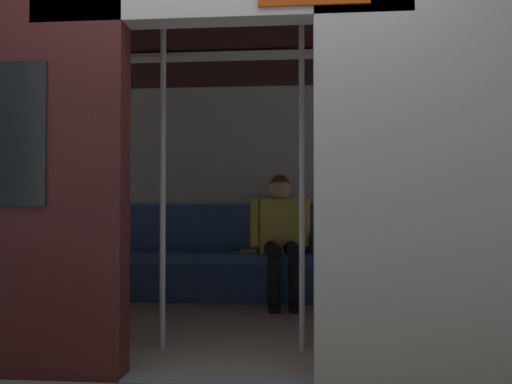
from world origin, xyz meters
name	(u,v)px	position (x,y,z in m)	size (l,w,h in m)	color
ground_plane	(218,381)	(0.00, 0.00, 0.00)	(60.00, 60.00, 0.00)	gray
train_car	(234,132)	(0.07, -1.16, 1.45)	(6.40, 2.65, 2.19)	silver
bench_seat	(255,264)	(0.00, -2.14, 0.35)	(2.79, 0.44, 0.45)	#38609E
person_seated	(281,230)	(-0.25, -2.09, 0.67)	(0.55, 0.71, 1.18)	#D8CC4C
handbag	(325,244)	(-0.65, -2.17, 0.54)	(0.26, 0.15, 0.17)	#262D4C
book	(248,250)	(0.07, -2.23, 0.47)	(0.15, 0.22, 0.03)	gold
grab_pole_door	(163,186)	(0.44, -0.53, 1.03)	(0.04, 0.04, 2.05)	silver
grab_pole_far	(302,186)	(-0.44, -0.57, 1.03)	(0.04, 0.04, 2.05)	silver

